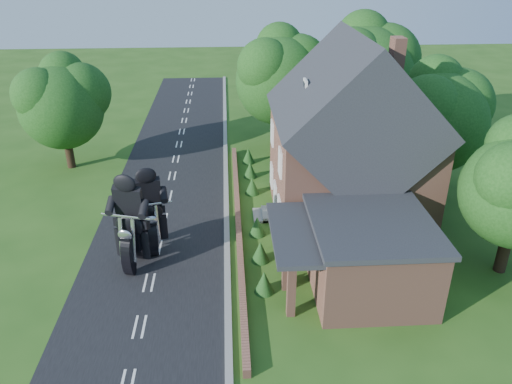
{
  "coord_description": "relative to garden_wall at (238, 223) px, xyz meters",
  "views": [
    {
      "loc": [
        3.82,
        -19.18,
        14.11
      ],
      "look_at": [
        5.21,
        3.57,
        2.8
      ],
      "focal_mm": 35.0,
      "sensor_mm": 36.0,
      "label": 1
    }
  ],
  "objects": [
    {
      "name": "shrub_a",
      "position": [
        1.0,
        -6.0,
        0.35
      ],
      "size": [
        0.9,
        0.9,
        1.1
      ],
      "primitive_type": "cone",
      "color": "#173E13",
      "rests_on": "ground"
    },
    {
      "name": "annex",
      "position": [
        5.57,
        -5.8,
        1.57
      ],
      "size": [
        7.05,
        5.94,
        3.44
      ],
      "color": "#96604C",
      "rests_on": "ground"
    },
    {
      "name": "shrub_d",
      "position": [
        1.0,
        4.0,
        0.35
      ],
      "size": [
        0.9,
        0.9,
        1.1
      ],
      "primitive_type": "cone",
      "color": "#173E13",
      "rests_on": "ground"
    },
    {
      "name": "tree_behind_house",
      "position": [
        9.88,
        11.14,
        6.03
      ],
      "size": [
        7.81,
        7.2,
        10.08
      ],
      "color": "black",
      "rests_on": "ground"
    },
    {
      "name": "kerb",
      "position": [
        -0.65,
        -5.0,
        -0.14
      ],
      "size": [
        0.3,
        80.0,
        0.12
      ],
      "primitive_type": "cube",
      "color": "gray",
      "rests_on": "ground"
    },
    {
      "name": "motorcycle_follow",
      "position": [
        -4.45,
        -2.13,
        0.5
      ],
      "size": [
        0.7,
        1.54,
        1.39
      ],
      "primitive_type": null,
      "rotation": [
        0.0,
        0.0,
        3.36
      ],
      "color": "black",
      "rests_on": "ground"
    },
    {
      "name": "shrub_b",
      "position": [
        1.0,
        -3.5,
        0.35
      ],
      "size": [
        0.9,
        0.9,
        1.1
      ],
      "primitive_type": "cone",
      "color": "#173E13",
      "rests_on": "ground"
    },
    {
      "name": "tree_house_right",
      "position": [
        12.35,
        3.62,
        4.99
      ],
      "size": [
        6.51,
        6.0,
        8.4
      ],
      "color": "black",
      "rests_on": "ground"
    },
    {
      "name": "house",
      "position": [
        6.19,
        1.0,
        4.14
      ],
      "size": [
        9.54,
        8.64,
        10.24
      ],
      "color": "#96604C",
      "rests_on": "ground"
    },
    {
      "name": "shrub_e",
      "position": [
        1.0,
        6.5,
        0.35
      ],
      "size": [
        0.9,
        0.9,
        1.1
      ],
      "primitive_type": "cone",
      "color": "#173E13",
      "rests_on": "ground"
    },
    {
      "name": "garden_wall",
      "position": [
        0.0,
        0.0,
        0.0
      ],
      "size": [
        0.3,
        22.0,
        0.4
      ],
      "primitive_type": "cube",
      "color": "#96604C",
      "rests_on": "ground"
    },
    {
      "name": "tree_far_road",
      "position": [
        -11.16,
        9.11,
        4.64
      ],
      "size": [
        6.08,
        5.6,
        7.84
      ],
      "color": "black",
      "rests_on": "ground"
    },
    {
      "name": "motorcycle_lead",
      "position": [
        -5.06,
        -3.65,
        0.55
      ],
      "size": [
        0.83,
        1.67,
        1.5
      ],
      "primitive_type": null,
      "rotation": [
        0.0,
        0.0,
        2.87
      ],
      "color": "black",
      "rests_on": "ground"
    },
    {
      "name": "ground",
      "position": [
        -4.3,
        -5.0,
        -0.2
      ],
      "size": [
        120.0,
        120.0,
        0.0
      ],
      "primitive_type": "plane",
      "color": "#275016",
      "rests_on": "ground"
    },
    {
      "name": "shrub_c",
      "position": [
        1.0,
        -1.0,
        0.35
      ],
      "size": [
        0.9,
        0.9,
        1.1
      ],
      "primitive_type": "cone",
      "color": "#173E13",
      "rests_on": "ground"
    },
    {
      "name": "tree_behind_left",
      "position": [
        3.86,
        12.13,
        5.53
      ],
      "size": [
        6.94,
        6.4,
        9.16
      ],
      "color": "black",
      "rests_on": "ground"
    },
    {
      "name": "road",
      "position": [
        -4.3,
        -5.0,
        -0.19
      ],
      "size": [
        7.0,
        80.0,
        0.02
      ],
      "primitive_type": "cube",
      "color": "black",
      "rests_on": "ground"
    },
    {
      "name": "shrub_f",
      "position": [
        1.0,
        9.0,
        0.35
      ],
      "size": [
        0.9,
        0.9,
        1.1
      ],
      "primitive_type": "cone",
      "color": "#173E13",
      "rests_on": "ground"
    }
  ]
}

